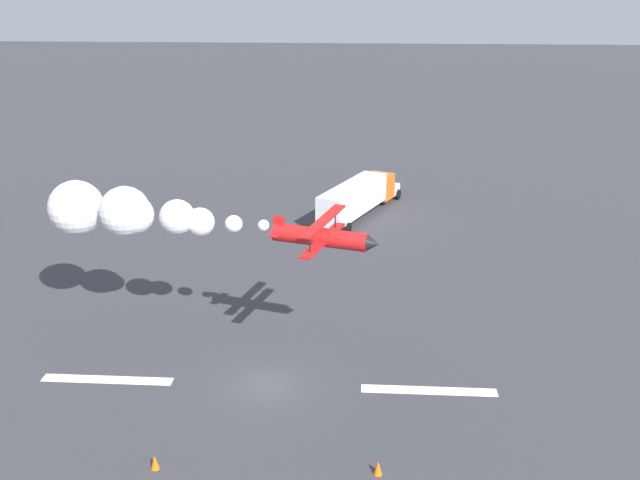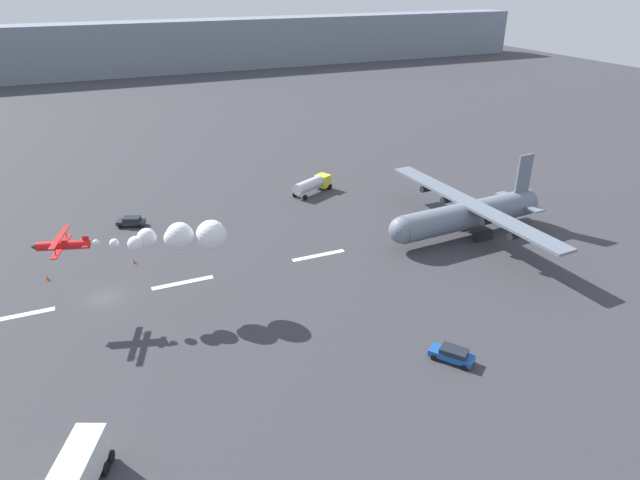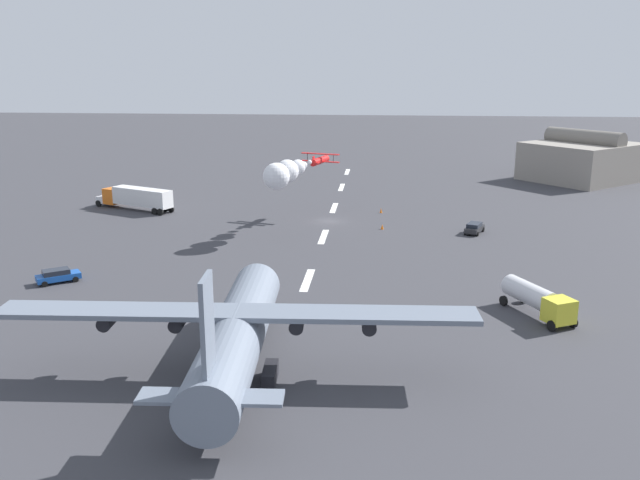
% 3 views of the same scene
% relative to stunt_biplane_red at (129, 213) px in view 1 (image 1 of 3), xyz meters
% --- Properties ---
extents(ground_plane, '(440.00, 440.00, 0.00)m').
position_rel_stunt_biplane_red_xyz_m(ground_plane, '(-9.10, 5.03, -9.00)').
color(ground_plane, '#38383D').
rests_on(ground_plane, ground).
extents(runway_stripe_2, '(8.00, 0.90, 0.01)m').
position_rel_stunt_biplane_red_xyz_m(runway_stripe_2, '(-18.80, 5.03, -8.99)').
color(runway_stripe_2, white).
rests_on(runway_stripe_2, ground).
extents(runway_stripe_3, '(8.00, 0.90, 0.01)m').
position_rel_stunt_biplane_red_xyz_m(runway_stripe_3, '(0.59, 5.03, -8.99)').
color(runway_stripe_3, white).
rests_on(runway_stripe_3, ground).
extents(stunt_biplane_red, '(21.31, 9.13, 3.58)m').
position_rel_stunt_biplane_red_xyz_m(stunt_biplane_red, '(0.00, 0.00, 0.00)').
color(stunt_biplane_red, red).
extents(semi_truck_orange, '(8.64, 14.79, 3.70)m').
position_rel_stunt_biplane_red_xyz_m(semi_truck_orange, '(-14.15, -27.38, -6.86)').
color(semi_truck_orange, silver).
rests_on(semi_truck_orange, ground).
extents(traffic_cone_near, '(0.44, 0.44, 0.75)m').
position_rel_stunt_biplane_red_xyz_m(traffic_cone_near, '(-15.69, 12.91, -8.62)').
color(traffic_cone_near, orange).
rests_on(traffic_cone_near, ground).
extents(traffic_cone_far, '(0.44, 0.44, 0.75)m').
position_rel_stunt_biplane_red_xyz_m(traffic_cone_far, '(-4.63, 13.18, -8.62)').
color(traffic_cone_far, orange).
rests_on(traffic_cone_far, ground).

